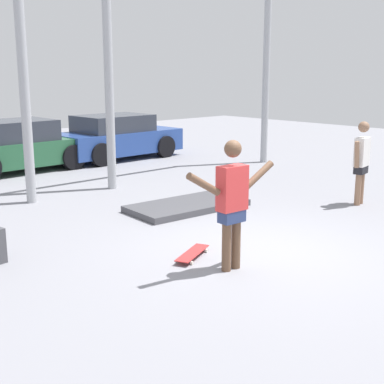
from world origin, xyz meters
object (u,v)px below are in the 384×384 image
object	(u,v)px
skateboarder	(232,199)
bystander	(361,159)
skateboard	(192,253)
manual_pad	(187,206)
parked_car_green	(16,147)
parked_car_blue	(117,137)

from	to	relation	value
skateboarder	bystander	distance (m)	4.67
skateboard	manual_pad	world-z (taller)	manual_pad
manual_pad	bystander	size ratio (longest dim) A/B	1.39
manual_pad	parked_car_green	xyz separation A→B (m)	(-0.68, 6.15, 0.61)
parked_car_green	bystander	xyz separation A→B (m)	(3.50, -8.25, 0.26)
bystander	skateboard	bearing A→B (deg)	-9.70
skateboard	parked_car_green	xyz separation A→B (m)	(1.17, 8.30, 0.61)
bystander	manual_pad	bearing A→B (deg)	-46.91
skateboard	bystander	distance (m)	4.75
skateboard	parked_car_blue	bearing A→B (deg)	36.96
manual_pad	parked_car_green	world-z (taller)	parked_car_green
skateboarder	skateboard	world-z (taller)	skateboarder
manual_pad	skateboarder	bearing A→B (deg)	-121.93
manual_pad	parked_car_green	size ratio (longest dim) A/B	0.59
skateboard	manual_pad	xyz separation A→B (m)	(1.85, 2.15, -0.00)
parked_car_green	skateboard	bearing A→B (deg)	-99.36
skateboarder	parked_car_blue	world-z (taller)	skateboarder
skateboard	bystander	size ratio (longest dim) A/B	0.50
skateboard	bystander	bearing A→B (deg)	-24.25
manual_pad	parked_car_blue	world-z (taller)	parked_car_blue
bystander	parked_car_blue	bearing A→B (deg)	-98.60
parked_car_green	bystander	distance (m)	8.97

